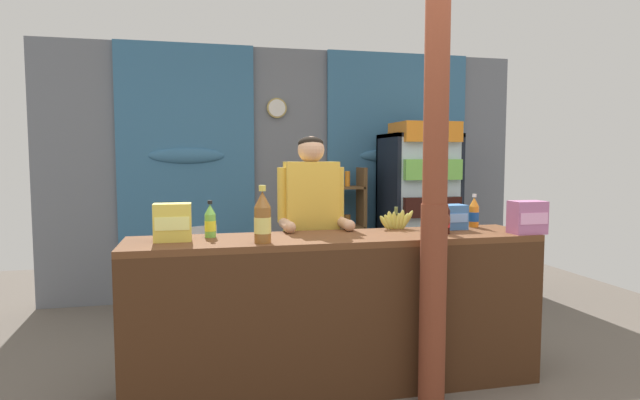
% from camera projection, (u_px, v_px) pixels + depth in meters
% --- Properties ---
extents(ground_plane, '(7.39, 7.39, 0.00)m').
position_uv_depth(ground_plane, '(331.00, 350.00, 4.01)').
color(ground_plane, '#665B51').
extents(back_wall_curtained, '(5.09, 0.22, 2.62)m').
position_uv_depth(back_wall_curtained, '(293.00, 170.00, 5.60)').
color(back_wall_curtained, slate).
rests_on(back_wall_curtained, ground).
extents(stall_counter, '(2.62, 0.56, 0.98)m').
position_uv_depth(stall_counter, '(341.00, 300.00, 3.24)').
color(stall_counter, brown).
rests_on(stall_counter, ground).
extents(timber_post, '(0.18, 0.16, 2.42)m').
position_uv_depth(timber_post, '(434.00, 213.00, 3.04)').
color(timber_post, brown).
rests_on(timber_post, ground).
extents(drink_fridge, '(0.71, 0.69, 1.83)m').
position_uv_depth(drink_fridge, '(420.00, 204.00, 5.37)').
color(drink_fridge, black).
rests_on(drink_fridge, ground).
extents(bottle_shelf_rack, '(0.48, 0.28, 1.38)m').
position_uv_depth(bottle_shelf_rack, '(341.00, 231.00, 5.42)').
color(bottle_shelf_rack, brown).
rests_on(bottle_shelf_rack, ground).
extents(plastic_lawn_chair, '(0.60, 0.60, 0.86)m').
position_uv_depth(plastic_lawn_chair, '(203.00, 269.00, 4.61)').
color(plastic_lawn_chair, silver).
rests_on(plastic_lawn_chair, ground).
extents(shopkeeper, '(0.49, 0.42, 1.63)m').
position_uv_depth(shopkeeper, '(311.00, 221.00, 3.73)').
color(shopkeeper, '#28282D').
rests_on(shopkeeper, ground).
extents(soda_bottle_iced_tea, '(0.10, 0.10, 0.34)m').
position_uv_depth(soda_bottle_iced_tea, '(263.00, 219.00, 3.03)').
color(soda_bottle_iced_tea, brown).
rests_on(soda_bottle_iced_tea, stall_counter).
extents(soda_bottle_orange_soda, '(0.07, 0.07, 0.24)m').
position_uv_depth(soda_bottle_orange_soda, '(474.00, 213.00, 3.74)').
color(soda_bottle_orange_soda, orange).
rests_on(soda_bottle_orange_soda, stall_counter).
extents(soda_bottle_cola, '(0.08, 0.08, 0.25)m').
position_uv_depth(soda_bottle_cola, '(444.00, 218.00, 3.41)').
color(soda_bottle_cola, black).
rests_on(soda_bottle_cola, stall_counter).
extents(soda_bottle_lime_soda, '(0.07, 0.07, 0.23)m').
position_uv_depth(soda_bottle_lime_soda, '(210.00, 222.00, 3.25)').
color(soda_bottle_lime_soda, '#75C64C').
rests_on(soda_bottle_lime_soda, stall_counter).
extents(snack_box_instant_noodle, '(0.22, 0.13, 0.23)m').
position_uv_depth(snack_box_instant_noodle, '(173.00, 222.00, 3.10)').
color(snack_box_instant_noodle, '#EAD14C').
rests_on(snack_box_instant_noodle, stall_counter).
extents(snack_box_wafer, '(0.22, 0.15, 0.21)m').
position_uv_depth(snack_box_wafer, '(527.00, 217.00, 3.41)').
color(snack_box_wafer, '#B76699').
rests_on(snack_box_wafer, stall_counter).
extents(snack_box_biscuit, '(0.22, 0.15, 0.17)m').
position_uv_depth(snack_box_biscuit, '(449.00, 217.00, 3.62)').
color(snack_box_biscuit, '#3D75B7').
rests_on(snack_box_biscuit, stall_counter).
extents(banana_bunch, '(0.27, 0.06, 0.16)m').
position_uv_depth(banana_bunch, '(397.00, 221.00, 3.62)').
color(banana_bunch, '#CCC14C').
rests_on(banana_bunch, stall_counter).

